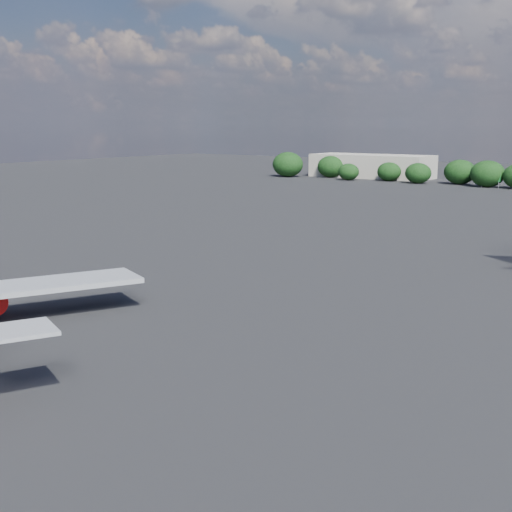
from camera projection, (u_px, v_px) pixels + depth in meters
The scene contains 3 objects.
ground at pixel (357, 249), 107.64m from camera, with size 500.00×500.00×0.00m, color black.
terminal_building at pixel (372, 166), 249.41m from camera, with size 42.00×16.00×8.00m.
highway_sign at pixel (490, 177), 209.64m from camera, with size 6.00×0.30×4.50m.
Camera 1 is at (50.03, -34.70, 18.79)m, focal length 50.00 mm.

